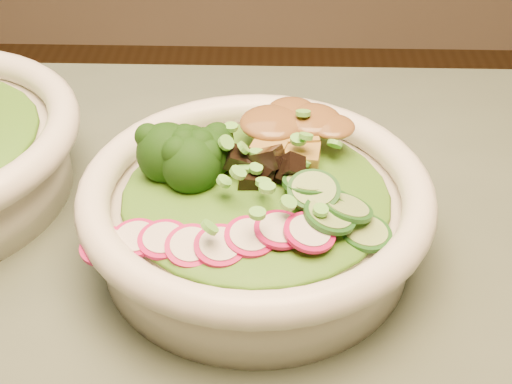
# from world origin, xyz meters

# --- Properties ---
(salad_bowl) EXTENTS (0.25, 0.25, 0.07)m
(salad_bowl) POSITION_xyz_m (-0.19, 0.10, 0.79)
(salad_bowl) COLOR white
(salad_bowl) RESTS_ON dining_table
(lettuce_bed) EXTENTS (0.19, 0.19, 0.02)m
(lettuce_bed) POSITION_xyz_m (-0.19, 0.10, 0.81)
(lettuce_bed) COLOR #2A5D13
(lettuce_bed) RESTS_ON salad_bowl
(broccoli_florets) EXTENTS (0.08, 0.07, 0.04)m
(broccoli_florets) POSITION_xyz_m (-0.24, 0.12, 0.82)
(broccoli_florets) COLOR black
(broccoli_florets) RESTS_ON salad_bowl
(radish_slices) EXTENTS (0.10, 0.05, 0.02)m
(radish_slices) POSITION_xyz_m (-0.21, 0.05, 0.81)
(radish_slices) COLOR #AC0D4B
(radish_slices) RESTS_ON salad_bowl
(cucumber_slices) EXTENTS (0.07, 0.07, 0.03)m
(cucumber_slices) POSITION_xyz_m (-0.13, 0.08, 0.82)
(cucumber_slices) COLOR #86AC60
(cucumber_slices) RESTS_ON salad_bowl
(mushroom_heap) EXTENTS (0.07, 0.07, 0.04)m
(mushroom_heap) POSITION_xyz_m (-0.18, 0.11, 0.82)
(mushroom_heap) COLOR black
(mushroom_heap) RESTS_ON salad_bowl
(tofu_cubes) EXTENTS (0.09, 0.06, 0.03)m
(tofu_cubes) POSITION_xyz_m (-0.17, 0.16, 0.82)
(tofu_cubes) COLOR olive
(tofu_cubes) RESTS_ON salad_bowl
(peanut_sauce) EXTENTS (0.06, 0.05, 0.01)m
(peanut_sauce) POSITION_xyz_m (-0.17, 0.16, 0.83)
(peanut_sauce) COLOR brown
(peanut_sauce) RESTS_ON tofu_cubes
(scallion_garnish) EXTENTS (0.18, 0.18, 0.02)m
(scallion_garnish) POSITION_xyz_m (-0.19, 0.10, 0.83)
(scallion_garnish) COLOR #61BB42
(scallion_garnish) RESTS_ON salad_bowl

